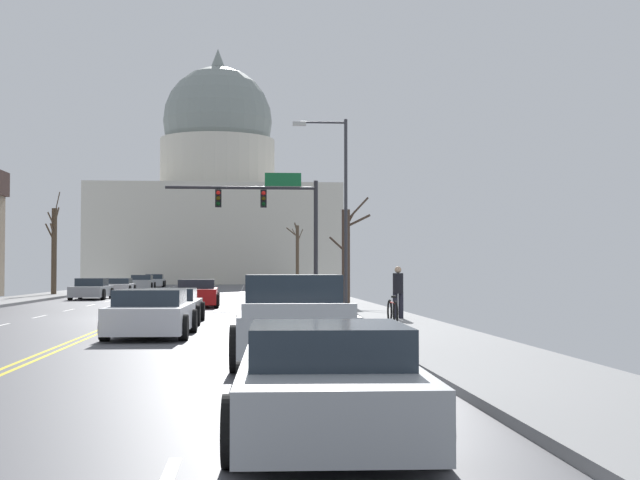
# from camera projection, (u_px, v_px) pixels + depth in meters

# --- Properties ---
(ground) EXTENTS (20.00, 180.00, 0.20)m
(ground) POSITION_uv_depth(u_px,v_px,m) (130.00, 318.00, 30.71)
(ground) COLOR #4E4E53
(signal_gantry) EXTENTS (7.91, 0.41, 6.63)m
(signal_gantry) POSITION_uv_depth(u_px,v_px,m) (273.00, 210.00, 45.94)
(signal_gantry) COLOR #28282D
(signal_gantry) RESTS_ON ground
(street_lamp_right) EXTENTS (2.32, 0.24, 7.94)m
(street_lamp_right) POSITION_uv_depth(u_px,v_px,m) (339.00, 196.00, 37.20)
(street_lamp_right) COLOR #333338
(street_lamp_right) RESTS_ON ground
(capitol_building) EXTENTS (30.05, 22.47, 30.11)m
(capitol_building) POSITION_uv_depth(u_px,v_px,m) (217.00, 203.00, 112.83)
(capitol_building) COLOR beige
(capitol_building) RESTS_ON ground
(sedan_near_00) EXTENTS (2.13, 4.43, 1.27)m
(sedan_near_00) POSITION_uv_depth(u_px,v_px,m) (197.00, 294.00, 40.64)
(sedan_near_00) COLOR #B71414
(sedan_near_00) RESTS_ON ground
(sedan_near_01) EXTENTS (2.15, 4.55, 1.26)m
(sedan_near_01) POSITION_uv_depth(u_px,v_px,m) (275.00, 299.00, 34.38)
(sedan_near_01) COLOR silver
(sedan_near_01) RESTS_ON ground
(sedan_near_02) EXTENTS (1.99, 4.34, 1.13)m
(sedan_near_02) POSITION_uv_depth(u_px,v_px,m) (171.00, 307.00, 28.25)
(sedan_near_02) COLOR black
(sedan_near_02) RESTS_ON ground
(sedan_near_03) EXTENTS (2.16, 4.49, 1.22)m
(sedan_near_03) POSITION_uv_depth(u_px,v_px,m) (151.00, 314.00, 22.63)
(sedan_near_03) COLOR silver
(sedan_near_03) RESTS_ON ground
(pickup_truck_near_04) EXTENTS (2.33, 5.40, 1.62)m
(pickup_truck_near_04) POSITION_uv_depth(u_px,v_px,m) (294.00, 323.00, 16.57)
(pickup_truck_near_04) COLOR #ADB2B7
(pickup_truck_near_04) RESTS_ON ground
(sedan_near_05) EXTENTS (2.09, 4.51, 1.17)m
(sedan_near_05) POSITION_uv_depth(u_px,v_px,m) (327.00, 384.00, 9.08)
(sedan_near_05) COLOR #9EA3A8
(sedan_near_05) RESTS_ON ground
(sedan_oncoming_00) EXTENTS (2.09, 4.46, 1.22)m
(sedan_oncoming_00) POSITION_uv_depth(u_px,v_px,m) (91.00, 290.00, 51.16)
(sedan_oncoming_00) COLOR #9EA3A8
(sedan_oncoming_00) RESTS_ON ground
(sedan_oncoming_01) EXTENTS (2.05, 4.56, 1.11)m
(sedan_oncoming_01) POSITION_uv_depth(u_px,v_px,m) (119.00, 286.00, 61.91)
(sedan_oncoming_01) COLOR silver
(sedan_oncoming_01) RESTS_ON ground
(sedan_oncoming_02) EXTENTS (2.14, 4.61, 1.26)m
(sedan_oncoming_02) POSITION_uv_depth(u_px,v_px,m) (142.00, 283.00, 75.23)
(sedan_oncoming_02) COLOR #9EA3A8
(sedan_oncoming_02) RESTS_ON ground
(sedan_oncoming_03) EXTENTS (2.18, 4.50, 1.26)m
(sedan_oncoming_03) POSITION_uv_depth(u_px,v_px,m) (154.00, 281.00, 86.69)
(sedan_oncoming_03) COLOR #9EA3A8
(sedan_oncoming_03) RESTS_ON ground
(bare_tree_00) EXTENTS (1.87, 1.33, 4.94)m
(bare_tree_00) POSITION_uv_depth(u_px,v_px,m) (346.00, 254.00, 40.43)
(bare_tree_00) COLOR #423328
(bare_tree_00) RESTS_ON ground
(bare_tree_02) EXTENTS (1.45, 2.58, 5.56)m
(bare_tree_02) POSITION_uv_depth(u_px,v_px,m) (297.00, 254.00, 75.47)
(bare_tree_02) COLOR #4C3D2D
(bare_tree_02) RESTS_ON ground
(bare_tree_03) EXTENTS (1.28, 1.91, 6.54)m
(bare_tree_03) POSITION_uv_depth(u_px,v_px,m) (54.00, 249.00, 56.82)
(bare_tree_03) COLOR #4C3D2D
(bare_tree_03) RESTS_ON ground
(pedestrian_00) EXTENTS (0.35, 0.34, 1.69)m
(pedestrian_00) POSITION_uv_depth(u_px,v_px,m) (398.00, 290.00, 28.62)
(pedestrian_00) COLOR black
(pedestrian_00) RESTS_ON ground
(bicycle_parked) EXTENTS (0.12, 1.77, 0.85)m
(bicycle_parked) POSITION_uv_depth(u_px,v_px,m) (393.00, 312.00, 25.91)
(bicycle_parked) COLOR black
(bicycle_parked) RESTS_ON ground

